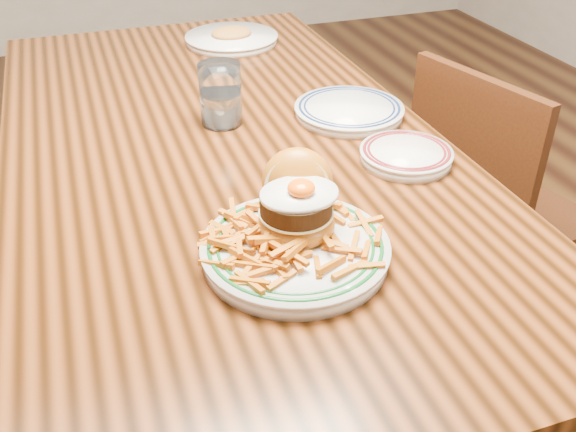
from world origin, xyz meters
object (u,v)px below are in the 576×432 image
object	(u,v)px
table	(225,177)
main_plate	(296,232)
side_plate	(406,154)
chair_right	(488,208)

from	to	relation	value
table	main_plate	world-z (taller)	main_plate
table	side_plate	bearing A→B (deg)	-34.35
chair_right	main_plate	distance (m)	0.87
main_plate	side_plate	distance (m)	0.36
chair_right	main_plate	world-z (taller)	main_plate
table	chair_right	size ratio (longest dim) A/B	1.96
table	main_plate	bearing A→B (deg)	-88.65
chair_right	side_plate	bearing A→B (deg)	14.22
chair_right	side_plate	distance (m)	0.55
side_plate	chair_right	bearing A→B (deg)	9.46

